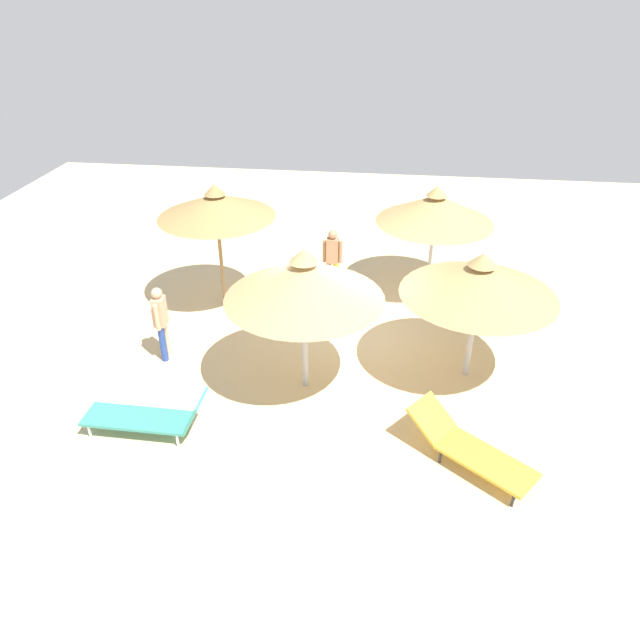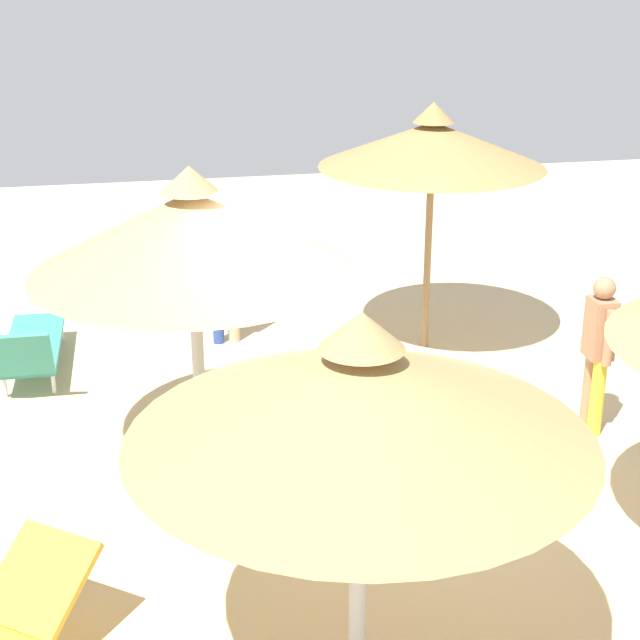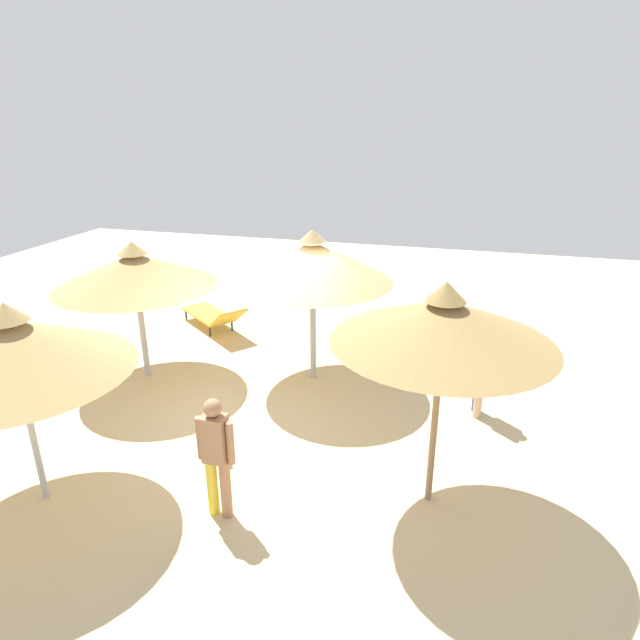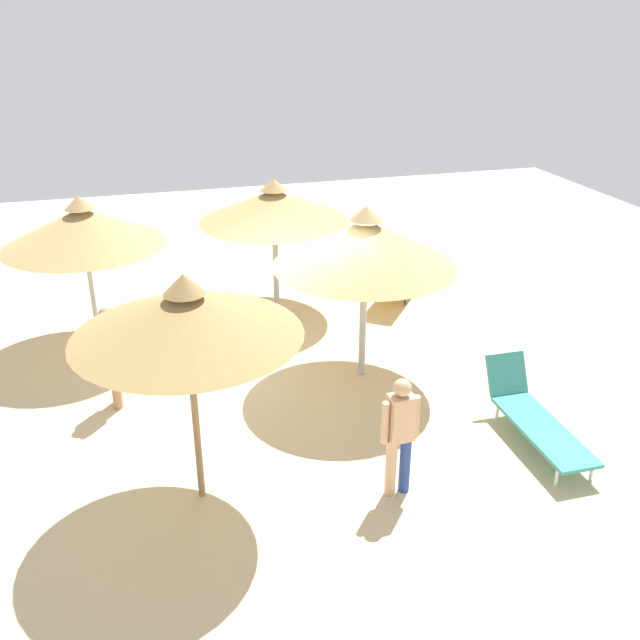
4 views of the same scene
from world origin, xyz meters
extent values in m
cube|color=beige|center=(0.00, 0.00, -0.05)|extent=(24.00, 24.00, 0.10)
cylinder|color=olive|center=(1.58, 2.76, 1.25)|extent=(0.08, 0.08, 2.50)
cone|color=#997A47|center=(1.58, 2.76, 2.35)|extent=(2.47, 2.47, 0.49)
cone|color=#997A47|center=(1.58, 2.76, 2.69)|extent=(0.45, 0.45, 0.22)
cylinder|color=#B2B2B7|center=(-0.49, -2.44, 1.05)|extent=(0.11, 0.11, 2.10)
cone|color=tan|center=(-0.49, -2.44, 1.99)|extent=(2.73, 2.73, 0.57)
cone|color=tan|center=(-0.49, -2.44, 2.37)|extent=(0.49, 0.49, 0.22)
cylinder|color=#B2B2B7|center=(-1.19, 0.50, 1.11)|extent=(0.11, 0.11, 2.22)
cone|color=tan|center=(-1.19, 0.50, 2.15)|extent=(2.72, 2.72, 0.68)
cone|color=tan|center=(-1.19, 0.50, 2.59)|extent=(0.49, 0.49, 0.22)
cube|color=teal|center=(-2.81, 3.02, 0.28)|extent=(0.60, 1.77, 0.05)
cylinder|color=silver|center=(-3.04, 3.76, 0.13)|extent=(0.04, 0.04, 0.26)
cylinder|color=silver|center=(-2.55, 3.76, 0.13)|extent=(0.04, 0.04, 0.26)
cylinder|color=silver|center=(-3.06, 2.28, 0.13)|extent=(0.04, 0.04, 0.26)
cylinder|color=silver|center=(-2.57, 2.27, 0.13)|extent=(0.04, 0.04, 0.26)
cube|color=teal|center=(-2.82, 2.01, 0.57)|extent=(0.58, 0.31, 0.54)
cube|color=gold|center=(-2.44, -1.70, 0.49)|extent=(0.86, 0.85, 0.44)
cylinder|color=tan|center=(-0.57, 3.34, 0.38)|extent=(0.13, 0.13, 0.76)
cylinder|color=navy|center=(-0.75, 3.33, 0.38)|extent=(0.13, 0.13, 0.76)
cube|color=tan|center=(-0.66, 3.34, 1.04)|extent=(0.30, 0.24, 0.57)
sphere|color=tan|center=(-0.66, 3.34, 1.43)|extent=(0.21, 0.21, 0.21)
cylinder|color=tan|center=(-0.47, 3.35, 1.02)|extent=(0.09, 0.09, 0.52)
cylinder|color=tan|center=(-0.85, 3.32, 1.02)|extent=(0.09, 0.09, 0.52)
cylinder|color=#A57554|center=(2.50, 0.49, 0.38)|extent=(0.13, 0.13, 0.76)
cylinder|color=yellow|center=(2.50, 0.32, 0.38)|extent=(0.13, 0.13, 0.76)
cube|color=#A57554|center=(2.50, 0.41, 1.05)|extent=(0.23, 0.28, 0.57)
sphere|color=#A57554|center=(2.50, 0.41, 1.44)|extent=(0.21, 0.21, 0.21)
cylinder|color=#A57554|center=(2.50, 0.59, 1.02)|extent=(0.09, 0.09, 0.53)
cylinder|color=#A57554|center=(2.49, 0.22, 1.02)|extent=(0.09, 0.09, 0.53)
cube|color=maroon|center=(1.47, -0.07, 0.14)|extent=(0.33, 0.29, 0.29)
torus|color=maroon|center=(1.47, -0.07, 0.34)|extent=(0.20, 0.16, 0.23)
camera|label=1|loc=(-9.72, -0.84, 6.54)|focal=32.88mm
camera|label=2|loc=(-1.71, -7.29, 4.35)|focal=54.89mm
camera|label=3|loc=(7.08, 2.87, 4.42)|focal=29.83mm
camera|label=4|loc=(2.00, 9.41, 5.29)|focal=38.52mm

